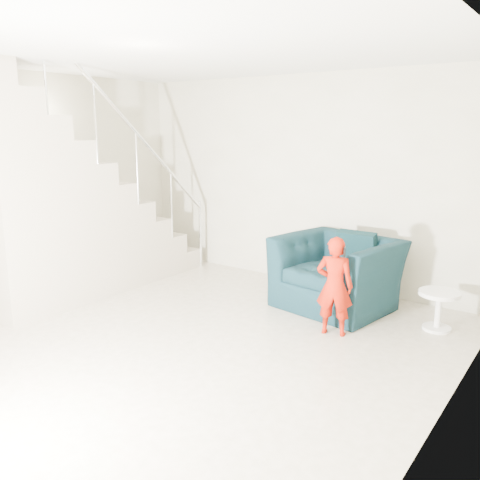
{
  "coord_description": "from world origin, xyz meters",
  "views": [
    {
      "loc": [
        3.24,
        -3.13,
        2.03
      ],
      "look_at": [
        0.15,
        1.2,
        0.85
      ],
      "focal_mm": 38.0,
      "sensor_mm": 36.0,
      "label": 1
    }
  ],
  "objects_px": {
    "staircase": "(64,219)",
    "armchair": "(337,273)",
    "side_table": "(439,304)",
    "toddler": "(334,286)"
  },
  "relations": [
    {
      "from": "staircase",
      "to": "armchair",
      "type": "bearing_deg",
      "value": 27.62
    },
    {
      "from": "toddler",
      "to": "side_table",
      "type": "distance_m",
      "value": 1.12
    },
    {
      "from": "staircase",
      "to": "side_table",
      "type": "bearing_deg",
      "value": 20.15
    },
    {
      "from": "armchair",
      "to": "side_table",
      "type": "bearing_deg",
      "value": 7.89
    },
    {
      "from": "side_table",
      "to": "staircase",
      "type": "bearing_deg",
      "value": -159.85
    },
    {
      "from": "toddler",
      "to": "staircase",
      "type": "distance_m",
      "value": 3.33
    },
    {
      "from": "armchair",
      "to": "toddler",
      "type": "height_order",
      "value": "toddler"
    },
    {
      "from": "side_table",
      "to": "staircase",
      "type": "height_order",
      "value": "staircase"
    },
    {
      "from": "toddler",
      "to": "staircase",
      "type": "relative_size",
      "value": 0.28
    },
    {
      "from": "toddler",
      "to": "side_table",
      "type": "relative_size",
      "value": 2.44
    }
  ]
}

